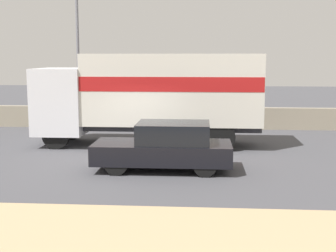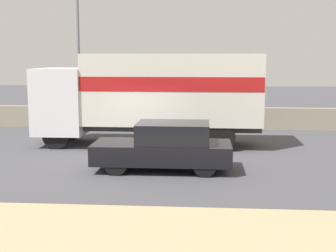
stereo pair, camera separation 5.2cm
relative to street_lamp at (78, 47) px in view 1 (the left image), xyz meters
name	(u,v)px [view 1 (the left image)]	position (x,y,z in m)	size (l,w,h in m)	color
ground_plane	(136,163)	(3.71, -7.06, -3.87)	(80.00, 80.00, 0.00)	#47474C
dirt_shoulder_foreground	(80,251)	(3.71, -14.05, -3.85)	(60.00, 5.02, 0.04)	tan
stone_wall_backdrop	(158,117)	(3.71, 0.45, -3.36)	(60.00, 0.35, 1.03)	gray
street_lamp	(78,47)	(0.00, 0.00, 0.00)	(0.56, 0.28, 6.65)	slate
box_truck	(152,93)	(3.89, -3.95, -1.83)	(8.57, 2.48, 3.52)	silver
car_hatchback	(166,147)	(4.75, -7.93, -3.15)	(4.15, 1.71, 1.46)	black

